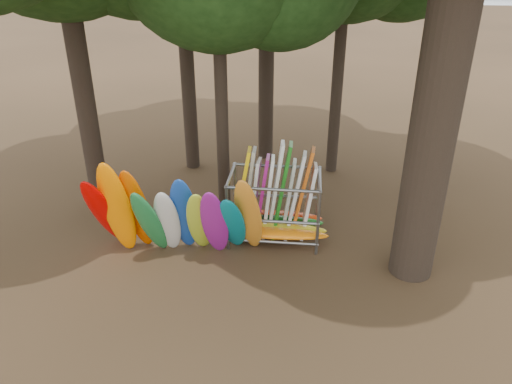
# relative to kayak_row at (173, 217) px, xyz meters

# --- Properties ---
(ground) EXTENTS (120.00, 120.00, 0.00)m
(ground) POSITION_rel_kayak_row_xyz_m (1.93, -0.07, -1.28)
(ground) COLOR #47331E
(ground) RESTS_ON ground
(lake) EXTENTS (160.00, 160.00, 0.00)m
(lake) POSITION_rel_kayak_row_xyz_m (1.93, 59.93, -1.28)
(lake) COLOR gray
(lake) RESTS_ON ground
(kayak_row) EXTENTS (4.60, 2.00, 3.14)m
(kayak_row) POSITION_rel_kayak_row_xyz_m (0.00, 0.00, 0.00)
(kayak_row) COLOR #D70100
(kayak_row) RESTS_ON ground
(storage_rack) EXTENTS (3.10, 1.51, 2.86)m
(storage_rack) POSITION_rel_kayak_row_xyz_m (2.54, 1.40, -0.35)
(storage_rack) COLOR slate
(storage_rack) RESTS_ON ground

